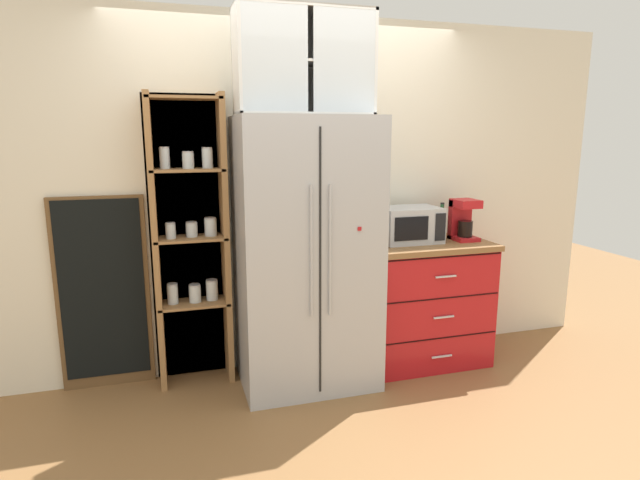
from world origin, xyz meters
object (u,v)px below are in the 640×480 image
at_px(coffee_maker, 463,219).
at_px(chalkboard_menu, 103,293).
at_px(refrigerator, 306,254).
at_px(mug_navy, 426,235).
at_px(mug_cream, 423,234).
at_px(bottle_green, 441,223).
at_px(microwave, 409,225).

bearing_deg(coffee_maker, chalkboard_menu, 174.50).
xyz_separation_m(refrigerator, coffee_maker, (1.25, 0.06, 0.17)).
bearing_deg(mug_navy, coffee_maker, -2.18).
relative_size(mug_cream, mug_navy, 1.05).
bearing_deg(bottle_green, mug_cream, 174.68).
height_order(refrigerator, chalkboard_menu, refrigerator).
xyz_separation_m(mug_navy, chalkboard_menu, (-2.30, 0.24, -0.32)).
bearing_deg(microwave, coffee_maker, -5.61).
relative_size(refrigerator, bottle_green, 6.56).
bearing_deg(mug_cream, bottle_green, -5.32).
relative_size(microwave, coffee_maker, 1.42).
bearing_deg(mug_cream, mug_navy, -90.09).
bearing_deg(mug_navy, refrigerator, -175.49).
height_order(coffee_maker, chalkboard_menu, chalkboard_menu).
relative_size(coffee_maker, bottle_green, 1.10).
xyz_separation_m(microwave, bottle_green, (0.28, 0.01, -0.01)).
bearing_deg(bottle_green, mug_navy, -162.86).
relative_size(bottle_green, chalkboard_menu, 0.21).
bearing_deg(mug_navy, chalkboard_menu, 174.08).
xyz_separation_m(refrigerator, microwave, (0.82, 0.11, 0.15)).
bearing_deg(mug_navy, mug_cream, 89.91).
xyz_separation_m(coffee_maker, mug_navy, (-0.30, 0.01, -0.11)).
xyz_separation_m(microwave, chalkboard_menu, (-2.17, 0.21, -0.40)).
distance_m(refrigerator, bottle_green, 1.12).
distance_m(refrigerator, mug_navy, 0.96).
xyz_separation_m(coffee_maker, chalkboard_menu, (-2.59, 0.25, -0.42)).
xyz_separation_m(microwave, mug_cream, (0.13, 0.03, -0.09)).
height_order(microwave, bottle_green, bottle_green).
bearing_deg(refrigerator, microwave, 7.35).
xyz_separation_m(mug_navy, bottle_green, (0.15, 0.05, 0.08)).
distance_m(microwave, coffee_maker, 0.43).
relative_size(mug_navy, bottle_green, 0.40).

